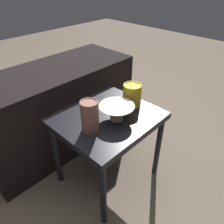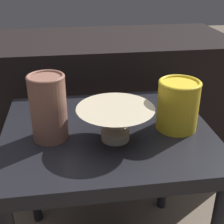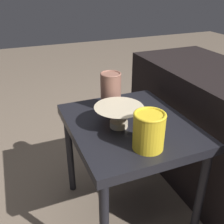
# 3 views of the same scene
# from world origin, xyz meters

# --- Properties ---
(ground_plane) EXTENTS (8.00, 8.00, 0.00)m
(ground_plane) POSITION_xyz_m (0.00, 0.00, 0.00)
(ground_plane) COLOR #6B5B4C
(table) EXTENTS (0.59, 0.51, 0.53)m
(table) POSITION_xyz_m (0.00, 0.00, 0.46)
(table) COLOR black
(table) RESTS_ON ground_plane
(couch_backdrop) EXTENTS (1.22, 0.50, 0.66)m
(couch_backdrop) POSITION_xyz_m (0.00, 0.56, 0.33)
(couch_backdrop) COLOR black
(couch_backdrop) RESTS_ON ground_plane
(bowl) EXTENTS (0.21, 0.21, 0.09)m
(bowl) POSITION_xyz_m (0.02, -0.06, 0.58)
(bowl) COLOR #C1B293
(bowl) RESTS_ON table
(vase_textured_left) EXTENTS (0.10, 0.10, 0.18)m
(vase_textured_left) POSITION_xyz_m (-0.16, -0.02, 0.62)
(vase_textured_left) COLOR brown
(vase_textured_left) RESTS_ON table
(vase_colorful_right) EXTENTS (0.12, 0.12, 0.14)m
(vase_colorful_right) POSITION_xyz_m (0.20, -0.02, 0.60)
(vase_colorful_right) COLOR gold
(vase_colorful_right) RESTS_ON table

